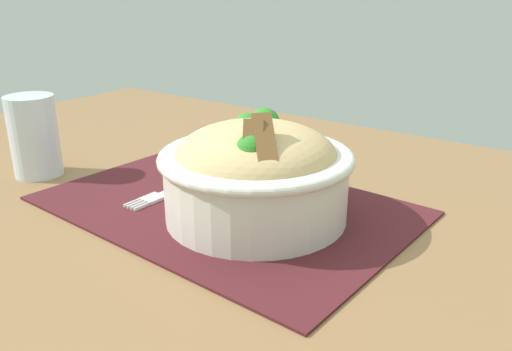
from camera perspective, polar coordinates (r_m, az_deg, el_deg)
table at (r=0.69m, az=-4.92°, el=-7.67°), size 1.26×0.84×0.77m
placemat at (r=0.63m, az=-3.36°, el=-3.27°), size 0.44×0.31×0.00m
bowl at (r=0.57m, az=-0.00°, el=0.54°), size 0.21×0.21×0.13m
fork at (r=0.66m, az=-9.72°, el=-1.82°), size 0.02×0.14×0.00m
drinking_glass at (r=0.78m, az=-23.06°, el=3.48°), size 0.06×0.06×0.11m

